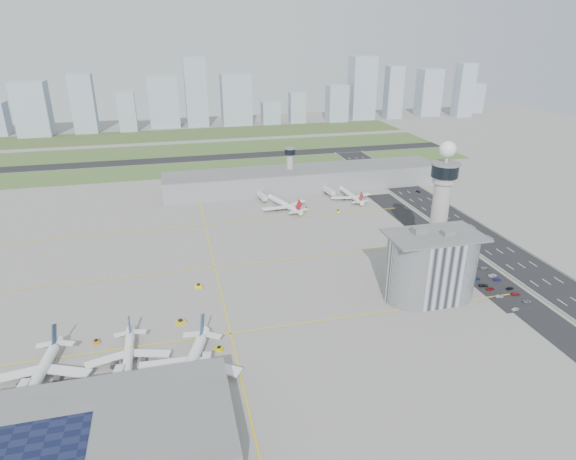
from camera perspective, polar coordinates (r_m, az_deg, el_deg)
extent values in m
plane|color=#98968E|center=(231.31, 2.10, -6.69)|extent=(1000.00, 1000.00, 0.00)
cube|color=#4D6C33|center=(435.14, -8.68, 7.32)|extent=(480.00, 50.00, 0.08)
cube|color=#516D33|center=(507.69, -9.56, 9.46)|extent=(480.00, 60.00, 0.08)
cube|color=#465A2A|center=(585.76, -10.26, 11.16)|extent=(480.00, 70.00, 0.08)
cube|color=black|center=(470.83, -9.14, 8.46)|extent=(480.00, 22.00, 0.10)
cube|color=black|center=(282.38, 25.20, -3.30)|extent=(28.00, 500.00, 0.10)
cube|color=#9E9E99|center=(273.87, 22.92, -3.56)|extent=(0.60, 500.00, 1.20)
cube|color=#9E9E99|center=(290.89, 27.38, -2.84)|extent=(0.60, 500.00, 1.20)
cube|color=black|center=(260.79, 22.20, -4.90)|extent=(18.00, 260.00, 0.08)
cube|color=black|center=(251.33, 23.37, -6.16)|extent=(20.00, 44.00, 0.10)
cube|color=yellow|center=(199.65, -6.82, -12.10)|extent=(260.00, 0.60, 0.01)
cube|color=yellow|center=(251.17, -8.64, -4.43)|extent=(260.00, 0.60, 0.01)
cube|color=yellow|center=(305.79, -9.80, 0.57)|extent=(260.00, 0.60, 0.01)
cube|color=yellow|center=(251.17, -8.64, -4.43)|extent=(0.60, 260.00, 0.01)
cylinder|color=#ADAAA5|center=(255.22, 17.42, 1.10)|extent=(8.40, 8.40, 48.00)
cylinder|color=#ADAAA5|center=(248.38, 18.01, 5.82)|extent=(11.00, 11.00, 4.00)
cylinder|color=black|center=(247.32, 18.12, 6.70)|extent=(13.00, 13.00, 6.00)
cylinder|color=slate|center=(246.45, 18.22, 7.48)|extent=(14.00, 14.00, 1.00)
cylinder|color=#ADAAA5|center=(245.85, 18.29, 8.04)|extent=(1.60, 1.60, 5.00)
sphere|color=white|center=(244.84, 18.41, 9.06)|extent=(8.00, 8.00, 8.00)
cylinder|color=#ADAAA5|center=(367.95, 0.23, 7.00)|extent=(5.00, 5.00, 28.00)
cylinder|color=black|center=(364.18, 0.23, 9.28)|extent=(8.00, 8.00, 4.00)
cylinder|color=slate|center=(363.61, 0.23, 9.66)|extent=(8.60, 8.60, 0.80)
cube|color=#B2B2B7|center=(225.59, 16.58, -4.19)|extent=(18.00, 24.00, 30.00)
cylinder|color=#B2B2B7|center=(221.39, 14.55, -4.49)|extent=(24.00, 24.00, 30.00)
cylinder|color=#B2B2B7|center=(230.05, 18.52, -3.91)|extent=(24.00, 24.00, 30.00)
cube|color=slate|center=(219.31, 17.02, -0.60)|extent=(42.00, 24.00, 0.80)
cube|color=slate|center=(218.19, 15.32, -0.07)|extent=(6.00, 5.00, 3.00)
cube|color=slate|center=(219.80, 18.44, -0.36)|extent=(5.00, 4.00, 2.40)
cube|color=gray|center=(370.38, 1.81, 6.05)|extent=(210.00, 32.00, 15.00)
cube|color=slate|center=(368.20, 1.83, 7.23)|extent=(210.00, 32.00, 0.80)
cube|color=gray|center=(157.93, -23.10, -22.41)|extent=(84.00, 42.00, 12.00)
cube|color=slate|center=(153.66, -23.49, -20.70)|extent=(84.00, 42.00, 0.80)
cube|color=black|center=(153.50, -30.57, -22.07)|extent=(40.00, 22.00, 0.20)
imported|color=silver|center=(234.61, 25.33, -8.46)|extent=(3.89, 1.99, 1.27)
imported|color=gray|center=(242.15, 23.74, -7.20)|extent=(3.74, 1.76, 1.19)
imported|color=#A01514|center=(247.40, 22.85, -6.40)|extent=(4.38, 2.48, 1.15)
imported|color=black|center=(248.88, 22.15, -6.08)|extent=(4.64, 2.29, 1.30)
imported|color=navy|center=(254.07, 21.41, -5.36)|extent=(4.01, 1.96, 1.32)
imported|color=white|center=(259.89, 20.36, -4.57)|extent=(3.88, 1.81, 1.23)
imported|color=gray|center=(243.21, 26.51, -7.59)|extent=(4.24, 2.33, 1.12)
imported|color=maroon|center=(247.34, 25.37, -6.84)|extent=(4.36, 1.96, 1.24)
imported|color=black|center=(251.15, 24.82, -6.28)|extent=(4.01, 2.12, 1.30)
imported|color=#141152|center=(257.03, 23.53, -5.40)|extent=(3.74, 1.45, 1.21)
imported|color=silver|center=(260.20, 23.09, -4.97)|extent=(4.87, 2.67, 1.29)
imported|color=gray|center=(266.10, 22.22, -4.20)|extent=(4.71, 2.39, 1.31)
imported|color=black|center=(309.69, 21.15, -0.29)|extent=(1.41, 3.49, 1.13)
imported|color=#0C1149|center=(376.75, 15.17, 4.45)|extent=(2.45, 4.36, 1.15)
imported|color=#A0A3AB|center=(421.80, 9.74, 6.84)|extent=(1.52, 3.58, 1.21)
cube|color=#9EADC1|center=(631.92, -28.03, 12.55)|extent=(35.81, 28.65, 60.36)
cube|color=#9EADC1|center=(625.41, -23.07, 13.59)|extent=(25.49, 20.39, 66.89)
cube|color=#9EADC1|center=(619.85, -18.52, 13.12)|extent=(20.04, 16.03, 45.20)
cube|color=#9EADC1|center=(635.84, -14.52, 14.50)|extent=(35.76, 28.61, 61.22)
cube|color=#9EADC1|center=(630.29, -10.85, 15.76)|extent=(26.33, 21.06, 83.39)
cube|color=#9EADC1|center=(637.19, -6.17, 15.12)|extent=(36.96, 29.57, 62.11)
cube|color=#9EADC1|center=(638.53, -2.06, 13.69)|extent=(23.01, 18.41, 27.75)
cube|color=#9EADC1|center=(645.39, 1.07, 14.30)|extent=(20.22, 16.18, 38.97)
cube|color=#9EADC1|center=(658.75, 5.81, 14.71)|extent=(26.14, 20.92, 46.89)
cube|color=#9EADC1|center=(681.68, 8.76, 16.29)|extent=(32.26, 25.81, 81.20)
cube|color=#9EADC1|center=(693.79, 12.40, 15.63)|extent=(21.59, 17.28, 68.75)
cube|color=#9EADC1|center=(729.11, 16.33, 15.37)|extent=(30.25, 24.20, 63.40)
cube|color=#9EADC1|center=(734.29, 20.13, 15.29)|extent=(23.04, 18.43, 71.56)
cube|color=#9EADC1|center=(778.83, 21.19, 14.36)|extent=(22.64, 18.11, 41.06)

